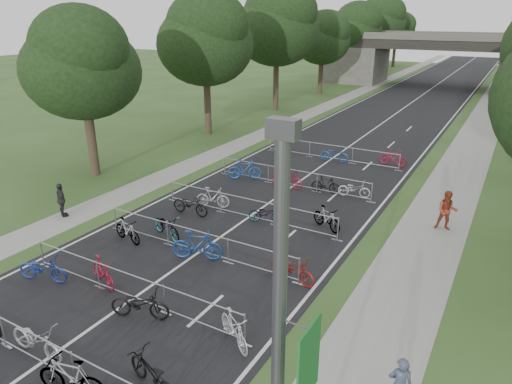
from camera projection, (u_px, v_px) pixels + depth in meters
road at (410, 104)px, 50.36m from camera, size 11.00×140.00×0.01m
sidewalk_right at (489, 111)px, 46.64m from camera, size 3.00×140.00×0.01m
sidewalk_left at (345, 98)px, 53.84m from camera, size 2.00×140.00×0.01m
lane_markings at (410, 104)px, 50.36m from camera, size 0.12×140.00×0.00m
overpass_bridge at (438, 60)px, 61.20m from camera, size 31.00×8.00×7.05m
tree_left_0 at (82, 66)px, 25.76m from camera, size 6.72×6.72×10.25m
tree_left_1 at (206, 41)px, 35.16m from camera, size 7.56×7.56×11.53m
tree_left_2 at (277, 27)px, 44.56m from camera, size 8.40×8.40×12.81m
tree_left_3 at (323, 39)px, 54.85m from camera, size 6.72×6.72×10.25m
tree_left_4 at (355, 29)px, 64.25m from camera, size 7.56×7.56×11.53m
tree_left_5 at (380, 22)px, 73.65m from camera, size 8.40×8.40×12.81m
tree_left_6 at (397, 31)px, 83.94m from camera, size 6.72×6.72×10.25m
barrier_row_1 at (36, 349)px, 12.67m from camera, size 9.70×0.08×1.10m
barrier_row_2 at (130, 287)px, 15.58m from camera, size 9.70×0.08×1.10m
barrier_row_3 at (197, 242)px, 18.65m from camera, size 9.70×0.08×1.10m
barrier_row_4 at (247, 208)px, 21.88m from camera, size 9.70×0.08×1.10m
barrier_row_5 at (292, 178)px, 25.92m from camera, size 9.70×0.08×1.10m
barrier_row_6 at (331, 152)px, 30.77m from camera, size 9.70×0.08×1.10m
bike_5 at (37, 340)px, 13.02m from camera, size 2.08×0.76×1.09m
bike_6 at (71, 378)px, 11.60m from camera, size 2.06×1.03×1.19m
bike_7 at (152, 374)px, 11.79m from camera, size 2.12×1.16×1.06m
bike_8 at (43, 269)px, 16.73m from camera, size 2.09×1.22×1.04m
bike_9 at (103, 272)px, 16.45m from camera, size 1.88×1.11×1.09m
bike_10 at (140, 304)px, 14.68m from camera, size 2.10×1.33×1.04m
bike_11 at (234, 329)px, 13.49m from camera, size 1.77×1.37×1.07m
bike_12 at (127, 231)px, 19.64m from camera, size 1.82×0.83×1.06m
bike_13 at (167, 226)px, 20.06m from camera, size 2.11×1.31×1.05m
bike_14 at (197, 245)px, 18.17m from camera, size 2.17×1.33×1.26m
bike_15 at (292, 269)px, 16.73m from camera, size 2.04×1.03×1.03m
bike_16 at (190, 205)px, 22.34m from camera, size 2.05×0.76×1.07m
bike_17 at (213, 198)px, 23.20m from camera, size 1.84×0.99×1.07m
bike_18 at (266, 214)px, 21.56m from camera, size 1.76×1.16×0.87m
bike_19 at (327, 218)px, 20.81m from camera, size 1.82×1.26×1.07m
bike_20 at (245, 170)px, 27.15m from camera, size 2.03×1.43×1.20m
bike_21 at (287, 178)px, 25.95m from camera, size 2.13×0.96×1.08m
bike_22 at (326, 185)px, 25.10m from camera, size 1.66×0.63×0.98m
bike_23 at (354, 189)px, 24.55m from camera, size 1.81×0.93×0.91m
bike_26 at (334, 154)px, 30.51m from camera, size 1.98×0.78×1.02m
bike_27 at (394, 158)px, 29.59m from camera, size 1.87×0.71×1.09m
pedestrian_b at (447, 211)px, 20.63m from camera, size 1.01×0.86×1.85m
pedestrian_c at (61, 200)px, 22.01m from camera, size 1.08×0.80×1.71m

